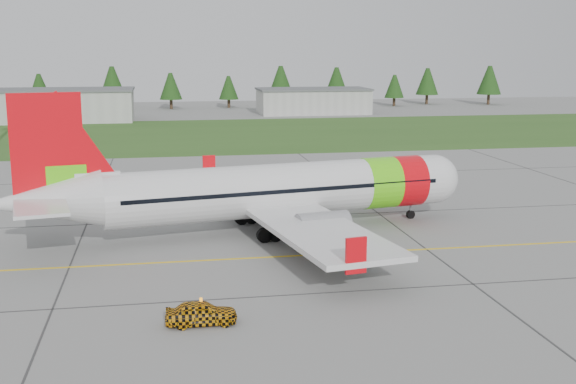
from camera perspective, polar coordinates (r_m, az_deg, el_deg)
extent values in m
plane|color=gray|center=(43.27, 2.14, -8.03)|extent=(320.00, 320.00, 0.00)
cylinder|color=silver|center=(57.11, -0.53, 0.19)|extent=(28.07, 9.04, 4.17)
sphere|color=silver|center=(63.10, 11.42, 1.03)|extent=(4.17, 4.17, 4.17)
cone|color=silver|center=(53.81, -18.48, -0.69)|extent=(8.10, 5.43, 4.17)
cube|color=black|center=(63.20, 11.69, 1.38)|extent=(2.18, 3.04, 0.60)
cylinder|color=#5EDF10|center=(60.49, 7.11, 0.73)|extent=(3.49, 4.67, 4.25)
cylinder|color=red|center=(61.70, 9.23, 0.88)|extent=(3.07, 4.60, 4.25)
cube|color=silver|center=(57.17, -1.03, -1.00)|extent=(11.86, 34.68, 0.38)
cube|color=red|center=(72.77, -6.26, 2.06)|extent=(1.30, 0.42, 2.14)
cube|color=red|center=(41.40, 5.39, -5.01)|extent=(1.30, 0.42, 2.14)
cylinder|color=gray|center=(63.24, -1.42, -0.35)|extent=(4.18, 2.89, 2.24)
cylinder|color=gray|center=(52.54, 2.75, -2.78)|extent=(4.18, 2.89, 2.24)
cube|color=red|center=(53.22, -18.49, 3.10)|extent=(4.90, 1.25, 8.12)
cube|color=#5EDF10|center=(53.63, -17.08, 0.70)|extent=(2.81, 0.94, 2.56)
cube|color=silver|center=(53.74, -19.06, -0.45)|extent=(5.55, 12.70, 0.23)
cylinder|color=slate|center=(62.52, 9.67, -1.40)|extent=(0.19, 0.19, 1.50)
cylinder|color=black|center=(62.60, 9.65, -1.74)|extent=(0.77, 0.42, 0.73)
cylinder|color=slate|center=(59.86, -2.94, -1.56)|extent=(0.23, 0.23, 2.03)
cylinder|color=black|center=(59.84, -3.32, -2.02)|extent=(1.18, 0.67, 1.11)
cylinder|color=slate|center=(54.34, -1.04, -2.87)|extent=(0.23, 0.23, 2.03)
cylinder|color=black|center=(54.32, -1.47, -3.38)|extent=(1.18, 0.67, 1.11)
imported|color=#FBAA0D|center=(38.31, -6.91, -7.72)|extent=(1.29, 1.52, 3.77)
imported|color=silver|center=(99.50, -19.60, 3.75)|extent=(1.83, 1.75, 4.73)
cube|color=#30561E|center=(123.04, -5.97, 4.56)|extent=(320.00, 50.00, 0.03)
cube|color=gold|center=(50.74, 0.23, -5.08)|extent=(120.00, 0.25, 0.02)
cube|color=#A8A8A3|center=(151.82, -18.23, 6.46)|extent=(32.00, 14.00, 6.00)
cube|color=#A8A8A3|center=(161.88, 1.99, 7.14)|extent=(24.00, 12.00, 5.20)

